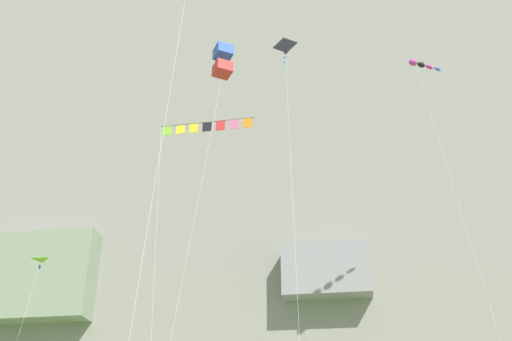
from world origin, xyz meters
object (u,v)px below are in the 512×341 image
kite_diamond_low_left (286,67)px  kite_delta_near_cliff (38,278)px  kite_box_mid_center (223,61)px  kite_banner_upper_right (205,137)px  kite_windsock_low_center (421,66)px

kite_diamond_low_left → kite_delta_near_cliff: bearing=143.2°
kite_delta_near_cliff → kite_box_mid_center: size_ratio=0.76×
kite_box_mid_center → kite_banner_upper_right: size_ratio=1.24×
kite_box_mid_center → kite_diamond_low_left: bearing=10.8°
kite_delta_near_cliff → kite_banner_upper_right: 24.91m
kite_diamond_low_left → kite_windsock_low_center: 20.11m
kite_delta_near_cliff → kite_windsock_low_center: (32.23, -2.29, 15.96)m
kite_delta_near_cliff → kite_windsock_low_center: kite_windsock_low_center is taller
kite_diamond_low_left → kite_windsock_low_center: size_ratio=0.77×
kite_diamond_low_left → kite_banner_upper_right: kite_diamond_low_left is taller
kite_delta_near_cliff → kite_diamond_low_left: bearing=-36.8°
kite_delta_near_cliff → kite_diamond_low_left: 28.41m
kite_banner_upper_right → kite_diamond_low_left: bearing=9.3°
kite_delta_near_cliff → kite_diamond_low_left: kite_diamond_low_left is taller
kite_box_mid_center → kite_windsock_low_center: bearing=47.9°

